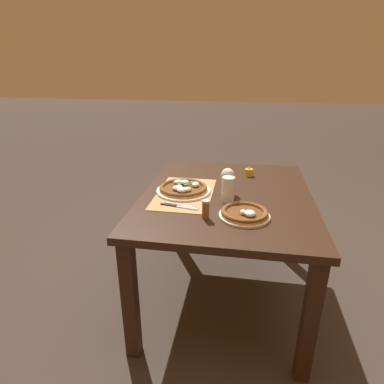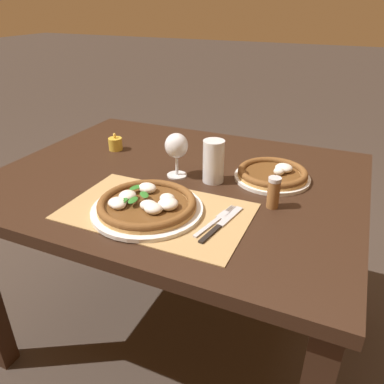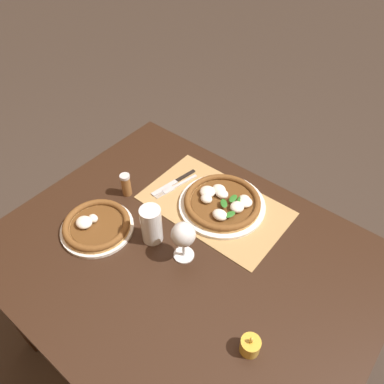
{
  "view_description": "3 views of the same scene",
  "coord_description": "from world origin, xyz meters",
  "px_view_note": "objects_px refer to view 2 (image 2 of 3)",
  "views": [
    {
      "loc": [
        1.79,
        0.09,
        1.46
      ],
      "look_at": [
        0.23,
        -0.17,
        0.83
      ],
      "focal_mm": 30.0,
      "sensor_mm": 36.0,
      "label": 1
    },
    {
      "loc": [
        0.53,
        -1.07,
        1.3
      ],
      "look_at": [
        0.14,
        -0.19,
        0.79
      ],
      "focal_mm": 35.0,
      "sensor_mm": 36.0,
      "label": 2
    },
    {
      "loc": [
        -0.48,
        0.55,
        1.78
      ],
      "look_at": [
        0.12,
        -0.19,
        0.82
      ],
      "focal_mm": 35.0,
      "sensor_mm": 36.0,
      "label": 3
    }
  ],
  "objects_px": {
    "fork": "(216,220)",
    "pepper_shaker": "(274,192)",
    "wine_glass": "(175,148)",
    "pint_glass": "(213,162)",
    "votive_candle": "(115,144)",
    "pizza_near": "(147,205)",
    "knife": "(222,224)",
    "pizza_far": "(273,174)"
  },
  "relations": [
    {
      "from": "wine_glass",
      "to": "votive_candle",
      "type": "relative_size",
      "value": 2.15
    },
    {
      "from": "wine_glass",
      "to": "pepper_shaker",
      "type": "distance_m",
      "value": 0.37
    },
    {
      "from": "pizza_near",
      "to": "votive_candle",
      "type": "bearing_deg",
      "value": 133.75
    },
    {
      "from": "pizza_near",
      "to": "pizza_far",
      "type": "bearing_deg",
      "value": 52.57
    },
    {
      "from": "pizza_far",
      "to": "pepper_shaker",
      "type": "xyz_separation_m",
      "value": [
        0.04,
        -0.19,
        0.03
      ]
    },
    {
      "from": "pizza_near",
      "to": "wine_glass",
      "type": "distance_m",
      "value": 0.27
    },
    {
      "from": "pizza_far",
      "to": "votive_candle",
      "type": "height_order",
      "value": "votive_candle"
    },
    {
      "from": "pizza_far",
      "to": "pepper_shaker",
      "type": "height_order",
      "value": "pepper_shaker"
    },
    {
      "from": "wine_glass",
      "to": "votive_candle",
      "type": "bearing_deg",
      "value": 158.83
    },
    {
      "from": "wine_glass",
      "to": "pizza_near",
      "type": "bearing_deg",
      "value": -82.76
    },
    {
      "from": "wine_glass",
      "to": "pepper_shaker",
      "type": "bearing_deg",
      "value": -12.57
    },
    {
      "from": "pizza_near",
      "to": "pepper_shaker",
      "type": "bearing_deg",
      "value": 28.44
    },
    {
      "from": "fork",
      "to": "pepper_shaker",
      "type": "relative_size",
      "value": 2.05
    },
    {
      "from": "pizza_near",
      "to": "pint_glass",
      "type": "relative_size",
      "value": 2.24
    },
    {
      "from": "pizza_near",
      "to": "fork",
      "type": "distance_m",
      "value": 0.21
    },
    {
      "from": "votive_candle",
      "to": "pint_glass",
      "type": "bearing_deg",
      "value": -13.72
    },
    {
      "from": "wine_glass",
      "to": "pepper_shaker",
      "type": "relative_size",
      "value": 1.6
    },
    {
      "from": "knife",
      "to": "votive_candle",
      "type": "xyz_separation_m",
      "value": [
        -0.6,
        0.37,
        0.02
      ]
    },
    {
      "from": "knife",
      "to": "pepper_shaker",
      "type": "xyz_separation_m",
      "value": [
        0.1,
        0.16,
        0.04
      ]
    },
    {
      "from": "knife",
      "to": "pepper_shaker",
      "type": "distance_m",
      "value": 0.19
    },
    {
      "from": "pizza_near",
      "to": "pint_glass",
      "type": "bearing_deg",
      "value": 69.77
    },
    {
      "from": "pizza_near",
      "to": "votive_candle",
      "type": "xyz_separation_m",
      "value": [
        -0.37,
        0.39,
        -0.0
      ]
    },
    {
      "from": "wine_glass",
      "to": "fork",
      "type": "xyz_separation_m",
      "value": [
        0.24,
        -0.23,
        -0.1
      ]
    },
    {
      "from": "pint_glass",
      "to": "fork",
      "type": "relative_size",
      "value": 0.73
    },
    {
      "from": "fork",
      "to": "wine_glass",
      "type": "bearing_deg",
      "value": 136.19
    },
    {
      "from": "pizza_far",
      "to": "fork",
      "type": "distance_m",
      "value": 0.35
    },
    {
      "from": "pizza_near",
      "to": "knife",
      "type": "xyz_separation_m",
      "value": [
        0.22,
        0.02,
        -0.02
      ]
    },
    {
      "from": "pizza_far",
      "to": "knife",
      "type": "distance_m",
      "value": 0.35
    },
    {
      "from": "knife",
      "to": "pepper_shaker",
      "type": "bearing_deg",
      "value": 56.76
    },
    {
      "from": "knife",
      "to": "votive_candle",
      "type": "bearing_deg",
      "value": 148.24
    },
    {
      "from": "fork",
      "to": "knife",
      "type": "xyz_separation_m",
      "value": [
        0.02,
        -0.01,
        0.0
      ]
    },
    {
      "from": "wine_glass",
      "to": "pint_glass",
      "type": "xyz_separation_m",
      "value": [
        0.13,
        0.02,
        -0.04
      ]
    },
    {
      "from": "votive_candle",
      "to": "pizza_far",
      "type": "bearing_deg",
      "value": -1.66
    },
    {
      "from": "pizza_far",
      "to": "wine_glass",
      "type": "distance_m",
      "value": 0.35
    },
    {
      "from": "knife",
      "to": "wine_glass",
      "type": "bearing_deg",
      "value": 137.22
    },
    {
      "from": "fork",
      "to": "votive_candle",
      "type": "bearing_deg",
      "value": 148.11
    },
    {
      "from": "fork",
      "to": "knife",
      "type": "height_order",
      "value": "knife"
    },
    {
      "from": "fork",
      "to": "knife",
      "type": "bearing_deg",
      "value": -27.81
    },
    {
      "from": "pizza_near",
      "to": "knife",
      "type": "relative_size",
      "value": 1.52
    },
    {
      "from": "pizza_near",
      "to": "pizza_far",
      "type": "height_order",
      "value": "pizza_near"
    },
    {
      "from": "pizza_near",
      "to": "wine_glass",
      "type": "bearing_deg",
      "value": 97.24
    },
    {
      "from": "wine_glass",
      "to": "votive_candle",
      "type": "distance_m",
      "value": 0.37
    }
  ]
}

